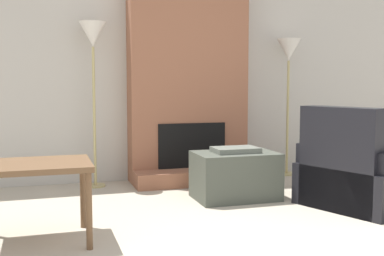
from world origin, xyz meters
The scene contains 7 objects.
wall_back centered at (0.00, 2.99, 1.30)m, with size 7.44×0.06×2.60m, color #BCB7AD.
fireplace centered at (0.00, 2.78, 1.22)m, with size 1.38×0.64×2.60m.
ottoman centered at (0.17, 1.75, 0.24)m, with size 0.79×0.53×0.51m.
armchair centered at (1.16, 1.15, 0.27)m, with size 1.24×1.21×0.92m.
side_table centered at (-1.68, 0.96, 0.50)m, with size 0.77×0.61×0.57m.
floor_lamp_left centered at (-1.09, 2.72, 1.54)m, with size 0.29×0.29×1.78m.
floor_lamp_right centered at (1.26, 2.72, 1.44)m, with size 0.29×0.29×1.67m.
Camera 1 is at (-1.61, -2.56, 1.13)m, focal length 45.00 mm.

